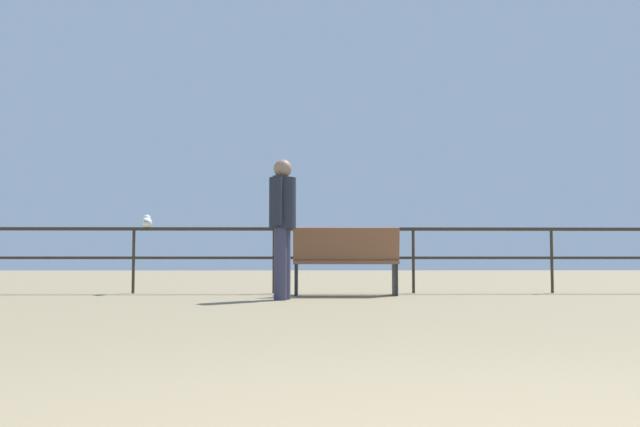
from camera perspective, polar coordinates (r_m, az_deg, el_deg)
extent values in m
cube|color=#32291C|center=(10.58, 1.94, -1.28)|extent=(23.19, 0.05, 0.05)
cube|color=#32291C|center=(10.57, 1.95, -3.63)|extent=(23.19, 0.04, 0.04)
cylinder|color=#32291C|center=(10.87, -14.97, -3.77)|extent=(0.04, 0.04, 0.97)
cylinder|color=#32291C|center=(10.57, -3.78, -3.89)|extent=(0.04, 0.04, 0.97)
cylinder|color=#32291C|center=(10.68, 7.62, -3.86)|extent=(0.04, 0.04, 0.97)
cylinder|color=#32291C|center=(11.19, 18.38, -3.70)|extent=(0.04, 0.04, 0.97)
cube|color=brown|center=(9.93, 2.10, -4.00)|extent=(1.48, 0.47, 0.05)
cube|color=brown|center=(9.72, 2.15, -2.57)|extent=(1.48, 0.15, 0.49)
cube|color=#242723|center=(9.99, 6.13, -5.32)|extent=(0.04, 0.41, 0.47)
cube|color=#242723|center=(10.16, 6.01, -3.18)|extent=(0.04, 0.32, 0.04)
cube|color=#242723|center=(9.93, -1.94, -5.35)|extent=(0.04, 0.41, 0.47)
cube|color=#242723|center=(10.10, -1.91, -3.20)|extent=(0.04, 0.32, 0.04)
cylinder|color=#36364E|center=(8.96, -2.94, -4.14)|extent=(0.16, 0.16, 0.90)
cylinder|color=#36364E|center=(8.79, -3.25, -4.15)|extent=(0.16, 0.16, 0.90)
cylinder|color=#202630|center=(8.90, -3.07, 0.85)|extent=(0.34, 0.34, 0.65)
cylinder|color=#202630|center=(9.12, -2.67, 0.85)|extent=(0.12, 0.12, 0.61)
cylinder|color=#202630|center=(8.69, -3.50, 1.09)|extent=(0.12, 0.12, 0.61)
sphere|color=#9A765D|center=(8.95, -3.06, 3.67)|extent=(0.23, 0.23, 0.23)
ellipsoid|color=white|center=(10.84, -13.96, -0.71)|extent=(0.21, 0.29, 0.15)
ellipsoid|color=gray|center=(10.85, -13.95, -0.60)|extent=(0.17, 0.26, 0.05)
sphere|color=white|center=(10.97, -13.94, -0.40)|extent=(0.12, 0.12, 0.12)
cone|color=gold|center=(11.05, -13.94, -0.42)|extent=(0.06, 0.06, 0.05)
cube|color=gray|center=(10.70, -13.96, -0.63)|extent=(0.08, 0.11, 0.02)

